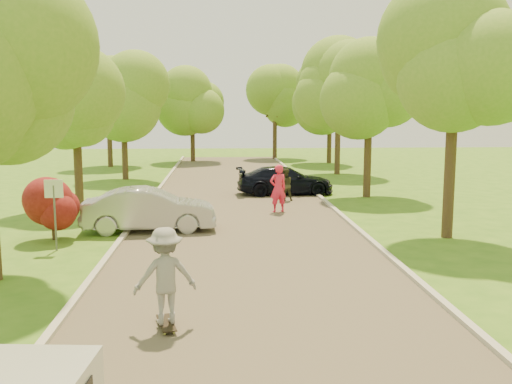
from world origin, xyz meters
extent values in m
plane|color=#396C19|center=(0.00, 0.00, 0.00)|extent=(100.00, 100.00, 0.00)
cube|color=#4C4438|center=(0.00, 8.00, 0.01)|extent=(8.00, 60.00, 0.01)
cube|color=#B2AD9E|center=(-4.05, 8.00, 0.06)|extent=(0.18, 60.00, 0.12)
cube|color=#B2AD9E|center=(4.05, 8.00, 0.06)|extent=(0.18, 60.00, 0.12)
cylinder|color=#59595E|center=(-5.80, 4.00, 1.00)|extent=(0.06, 0.06, 2.00)
cube|color=white|center=(-5.80, 4.00, 1.90)|extent=(0.55, 0.04, 0.55)
cylinder|color=#382619|center=(-6.30, 5.50, 0.35)|extent=(0.12, 0.12, 0.70)
sphere|color=#590F0F|center=(-6.30, 5.50, 1.10)|extent=(1.70, 1.70, 1.70)
sphere|color=#5A8C26|center=(-5.81, 1.00, 5.67)|extent=(3.45, 3.45, 3.45)
cylinder|color=#382619|center=(-7.00, 12.00, 1.57)|extent=(0.36, 0.36, 3.15)
sphere|color=#5A8C26|center=(-7.00, 12.00, 4.41)|extent=(4.20, 4.20, 4.20)
sphere|color=#5A8C26|center=(-6.37, 12.00, 5.04)|extent=(3.15, 3.15, 3.15)
cylinder|color=#382619|center=(-6.60, 22.00, 1.91)|extent=(0.36, 0.36, 3.83)
sphere|color=#5A8C26|center=(-6.60, 22.00, 5.27)|extent=(4.80, 4.80, 4.80)
sphere|color=#5A8C26|center=(-5.88, 22.00, 5.99)|extent=(3.60, 3.60, 3.60)
cylinder|color=#382619|center=(6.80, 5.00, 1.91)|extent=(0.36, 0.36, 3.83)
sphere|color=#5A8C26|center=(6.80, 5.00, 5.33)|extent=(5.00, 5.00, 5.00)
sphere|color=#5A8C26|center=(7.55, 5.00, 6.08)|extent=(3.75, 3.75, 3.75)
cylinder|color=#382619|center=(6.40, 14.00, 1.69)|extent=(0.36, 0.36, 3.38)
sphere|color=#5A8C26|center=(6.40, 14.00, 4.70)|extent=(4.40, 4.40, 4.40)
sphere|color=#5A8C26|center=(7.06, 14.00, 5.36)|extent=(3.30, 3.30, 3.30)
cylinder|color=#382619|center=(7.00, 24.00, 2.02)|extent=(0.36, 0.36, 4.05)
sphere|color=#5A8C26|center=(7.00, 24.00, 5.61)|extent=(5.20, 5.20, 5.20)
sphere|color=#5A8C26|center=(7.78, 24.00, 6.39)|extent=(3.90, 3.90, 3.90)
cylinder|color=#382619|center=(-9.00, 30.00, 1.80)|extent=(0.36, 0.36, 3.60)
sphere|color=#5A8C26|center=(-9.00, 30.00, 5.10)|extent=(5.00, 5.00, 5.00)
sphere|color=#5A8C26|center=(-8.25, 30.00, 5.85)|extent=(3.75, 3.75, 3.75)
cylinder|color=#382619|center=(8.00, 32.00, 1.91)|extent=(0.36, 0.36, 3.83)
sphere|color=#5A8C26|center=(8.00, 32.00, 5.33)|extent=(5.00, 5.00, 5.00)
sphere|color=#5A8C26|center=(8.75, 32.00, 6.08)|extent=(3.75, 3.75, 3.75)
cylinder|color=#382619|center=(-3.00, 34.00, 1.69)|extent=(0.36, 0.36, 3.38)
sphere|color=#5A8C26|center=(-3.00, 34.00, 4.81)|extent=(4.80, 4.80, 4.80)
sphere|color=#5A8C26|center=(-2.28, 34.00, 5.53)|extent=(3.60, 3.60, 3.60)
cylinder|color=#382619|center=(4.00, 36.00, 1.80)|extent=(0.36, 0.36, 3.60)
sphere|color=#5A8C26|center=(4.00, 36.00, 5.10)|extent=(5.00, 5.00, 5.00)
sphere|color=#5A8C26|center=(4.75, 36.00, 5.85)|extent=(3.75, 3.75, 3.75)
imported|color=#A4A4A9|center=(-3.30, 6.66, 0.77)|extent=(4.74, 1.90, 1.53)
imported|color=black|center=(2.49, 15.13, 0.70)|extent=(4.96, 2.26, 1.41)
cube|color=black|center=(-1.89, -2.53, 0.11)|extent=(0.50, 1.01, 0.02)
cylinder|color=#BFCC4C|center=(-1.89, -2.17, 0.05)|extent=(0.05, 0.08, 0.08)
cylinder|color=#BFCC4C|center=(-2.06, -2.21, 0.05)|extent=(0.05, 0.08, 0.08)
cylinder|color=#BFCC4C|center=(-1.72, -2.84, 0.05)|extent=(0.05, 0.08, 0.08)
cylinder|color=#BFCC4C|center=(-1.89, -2.88, 0.05)|extent=(0.05, 0.08, 0.08)
imported|color=gray|center=(-1.89, -2.53, 1.07)|extent=(1.36, 0.98, 1.90)
imported|color=#E32244|center=(1.61, 10.06, 1.00)|extent=(0.84, 0.68, 2.00)
imported|color=#32341F|center=(2.25, 12.99, 0.77)|extent=(0.81, 0.67, 1.53)
camera|label=1|loc=(-0.82, -13.31, 4.26)|focal=40.00mm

